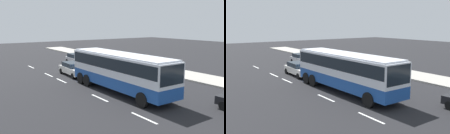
% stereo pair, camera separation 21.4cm
% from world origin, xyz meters
% --- Properties ---
extents(ground_plane, '(120.00, 120.00, 0.00)m').
position_xyz_m(ground_plane, '(0.00, 0.00, 0.00)').
color(ground_plane, black).
extents(sidewalk_curb, '(80.00, 4.00, 0.15)m').
position_xyz_m(sidewalk_curb, '(0.00, 9.39, 0.07)').
color(sidewalk_curb, '#A8A399').
rests_on(sidewalk_curb, ground_plane).
extents(lane_centreline, '(25.16, 0.16, 0.01)m').
position_xyz_m(lane_centreline, '(-4.99, -3.28, 0.00)').
color(lane_centreline, white).
rests_on(lane_centreline, ground_plane).
extents(coach_bus, '(11.69, 2.90, 3.33)m').
position_xyz_m(coach_bus, '(0.57, -0.90, 2.07)').
color(coach_bus, '#1E4C9E').
rests_on(coach_bus, ground_plane).
extents(car_silver_hatch, '(4.19, 2.14, 1.48)m').
position_xyz_m(car_silver_hatch, '(-15.21, 2.93, 0.79)').
color(car_silver_hatch, silver).
rests_on(car_silver_hatch, ground_plane).
extents(car_white_minivan, '(4.78, 2.21, 1.46)m').
position_xyz_m(car_white_minivan, '(-8.05, -0.97, 0.78)').
color(car_white_minivan, white).
rests_on(car_white_minivan, ground_plane).
extents(pedestrian_near_curb, '(0.32, 0.32, 1.78)m').
position_xyz_m(pedestrian_near_curb, '(-5.81, 8.14, 1.19)').
color(pedestrian_near_curb, brown).
rests_on(pedestrian_near_curb, sidewalk_curb).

